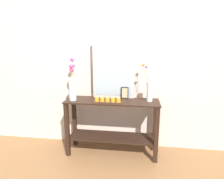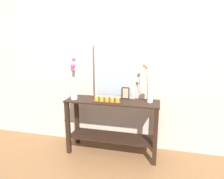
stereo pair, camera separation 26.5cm
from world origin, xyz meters
TOP-DOWN VIEW (x-y plane):
  - ground_plane at (0.00, 0.00)m, footprint 7.00×6.00m
  - wall_back at (0.00, 0.32)m, footprint 6.40×0.08m
  - console_table at (0.00, 0.00)m, footprint 1.32×0.39m
  - mirror_leaning at (0.00, 0.17)m, footprint 0.61×0.03m
  - tall_vase_left at (-0.55, -0.05)m, footprint 0.13×0.21m
  - vase_right at (0.51, 0.04)m, footprint 0.16×0.15m
  - candle_tray at (-0.05, -0.10)m, footprint 0.39×0.09m
  - picture_frame_small at (0.17, 0.13)m, footprint 0.11×0.01m

SIDE VIEW (x-z plane):
  - ground_plane at x=0.00m, z-range -0.02..0.00m
  - console_table at x=0.00m, z-range 0.10..0.91m
  - candle_tray at x=-0.05m, z-range 0.80..0.87m
  - picture_frame_small at x=0.17m, z-range 0.81..0.98m
  - vase_right at x=0.51m, z-range 0.71..1.22m
  - tall_vase_left at x=-0.55m, z-range 0.73..1.32m
  - mirror_leaning at x=0.00m, z-range 0.81..1.67m
  - wall_back at x=0.00m, z-range 0.00..2.70m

